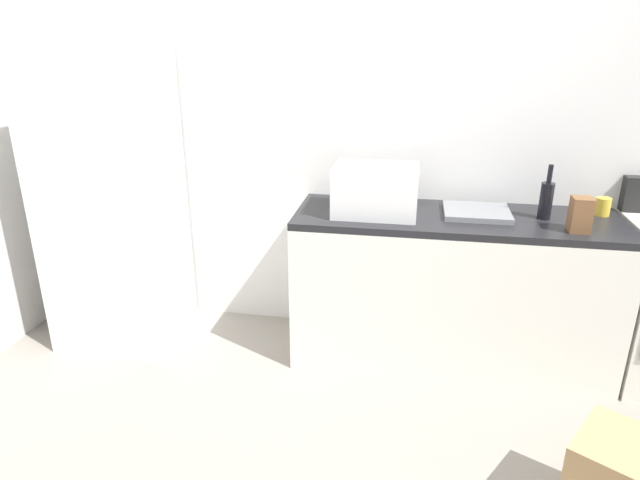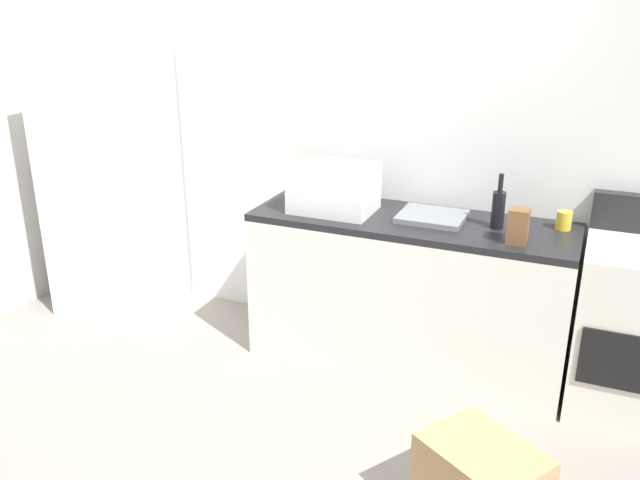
# 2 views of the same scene
# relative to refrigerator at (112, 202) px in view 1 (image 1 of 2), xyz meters

# --- Properties ---
(wall_back) EXTENTS (5.00, 0.10, 2.60)m
(wall_back) POSITION_rel_refrigerator_xyz_m (1.75, 0.40, 0.41)
(wall_back) COLOR silver
(wall_back) RESTS_ON ground_plane
(kitchen_counter) EXTENTS (1.80, 0.60, 0.90)m
(kitchen_counter) POSITION_rel_refrigerator_xyz_m (2.05, 0.05, -0.44)
(kitchen_counter) COLOR silver
(kitchen_counter) RESTS_ON ground_plane
(refrigerator) EXTENTS (0.68, 0.66, 1.77)m
(refrigerator) POSITION_rel_refrigerator_xyz_m (0.00, 0.00, 0.00)
(refrigerator) COLOR white
(refrigerator) RESTS_ON ground_plane
(microwave) EXTENTS (0.46, 0.34, 0.27)m
(microwave) POSITION_rel_refrigerator_xyz_m (1.59, 0.01, 0.15)
(microwave) COLOR white
(microwave) RESTS_ON kitchen_counter
(sink_basin) EXTENTS (0.36, 0.32, 0.03)m
(sink_basin) POSITION_rel_refrigerator_xyz_m (2.16, 0.09, 0.03)
(sink_basin) COLOR slate
(sink_basin) RESTS_ON kitchen_counter
(wine_bottle) EXTENTS (0.07, 0.07, 0.30)m
(wine_bottle) POSITION_rel_refrigerator_xyz_m (2.51, 0.08, 0.12)
(wine_bottle) COLOR black
(wine_bottle) RESTS_ON kitchen_counter
(coffee_mug) EXTENTS (0.08, 0.08, 0.10)m
(coffee_mug) POSITION_rel_refrigerator_xyz_m (2.84, 0.20, 0.06)
(coffee_mug) COLOR gold
(coffee_mug) RESTS_ON kitchen_counter
(knife_block) EXTENTS (0.10, 0.10, 0.18)m
(knife_block) POSITION_rel_refrigerator_xyz_m (2.64, -0.11, 0.10)
(knife_block) COLOR brown
(knife_block) RESTS_ON kitchen_counter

